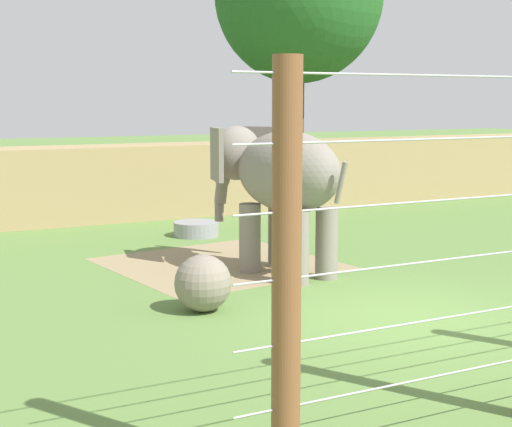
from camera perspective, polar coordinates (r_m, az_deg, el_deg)
The scene contains 7 objects.
ground_plane at distance 11.94m, azimuth 11.35°, elevation -7.68°, with size 120.00×120.00×0.00m, color #5B7F3D.
dirt_patch at distance 15.52m, azimuth -2.68°, elevation -3.77°, with size 4.15×4.08×0.01m, color #937F5B.
embankment_wall at distance 21.97m, azimuth -7.81°, elevation 2.45°, with size 36.00×1.80×2.04m, color tan.
elephant at distance 14.48m, azimuth 1.63°, elevation 2.73°, with size 1.92×3.70×2.78m.
enrichment_ball at distance 12.02m, azimuth -3.98°, elevation -5.20°, with size 0.90×0.90×0.90m, color gray.
water_tub at distance 18.71m, azimuth -4.48°, elevation -1.13°, with size 1.10×1.10×0.35m.
tree_left_of_centre at distance 32.55m, azimuth 3.23°, elevation 14.58°, with size 4.69×4.69×9.28m.
Camera 1 is at (-7.19, -8.96, 3.28)m, focal length 53.63 mm.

